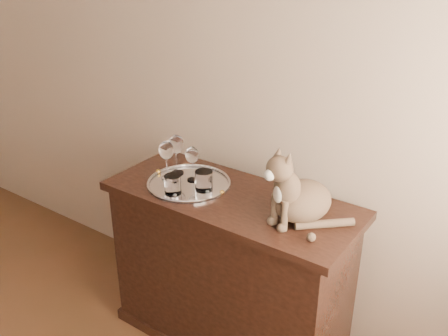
# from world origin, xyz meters

# --- Properties ---
(wall_back) EXTENTS (4.00, 0.10, 2.70)m
(wall_back) POSITION_xyz_m (0.00, 2.25, 1.35)
(wall_back) COLOR #BCA68D
(wall_back) RESTS_ON ground
(sideboard) EXTENTS (1.20, 0.50, 0.85)m
(sideboard) POSITION_xyz_m (0.60, 1.94, 0.42)
(sideboard) COLOR black
(sideboard) RESTS_ON ground
(tray) EXTENTS (0.40, 0.40, 0.01)m
(tray) POSITION_xyz_m (0.37, 1.92, 0.85)
(tray) COLOR silver
(tray) RESTS_ON sideboard
(wine_glass_a) EXTENTS (0.08, 0.08, 0.20)m
(wine_glass_a) POSITION_xyz_m (0.25, 1.97, 0.96)
(wine_glass_a) COLOR white
(wine_glass_a) RESTS_ON tray
(wine_glass_c) EXTENTS (0.07, 0.07, 0.19)m
(wine_glass_c) POSITION_xyz_m (0.25, 1.90, 0.96)
(wine_glass_c) COLOR silver
(wine_glass_c) RESTS_ON tray
(wine_glass_d) EXTENTS (0.07, 0.07, 0.17)m
(wine_glass_d) POSITION_xyz_m (0.37, 1.96, 0.95)
(wine_glass_d) COLOR white
(wine_glass_d) RESTS_ON tray
(tumbler_b) EXTENTS (0.08, 0.08, 0.09)m
(tumbler_b) POSITION_xyz_m (0.38, 1.80, 0.90)
(tumbler_b) COLOR silver
(tumbler_b) RESTS_ON tray
(tumbler_c) EXTENTS (0.08, 0.08, 0.09)m
(tumbler_c) POSITION_xyz_m (0.47, 1.91, 0.91)
(tumbler_c) COLOR white
(tumbler_c) RESTS_ON tray
(cat) EXTENTS (0.43, 0.42, 0.34)m
(cat) POSITION_xyz_m (0.96, 1.95, 1.02)
(cat) COLOR #47392A
(cat) RESTS_ON sideboard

